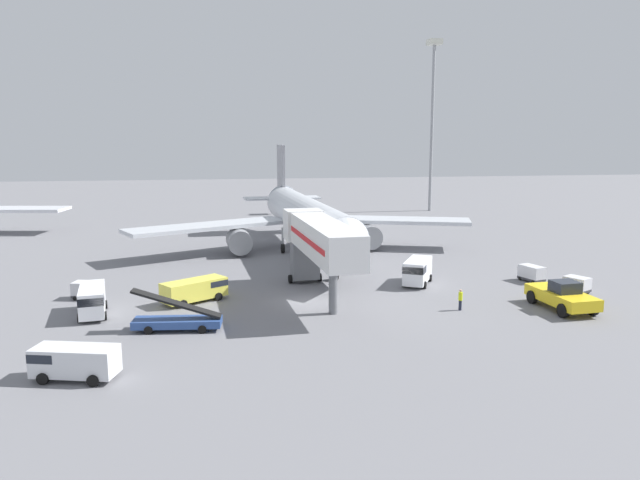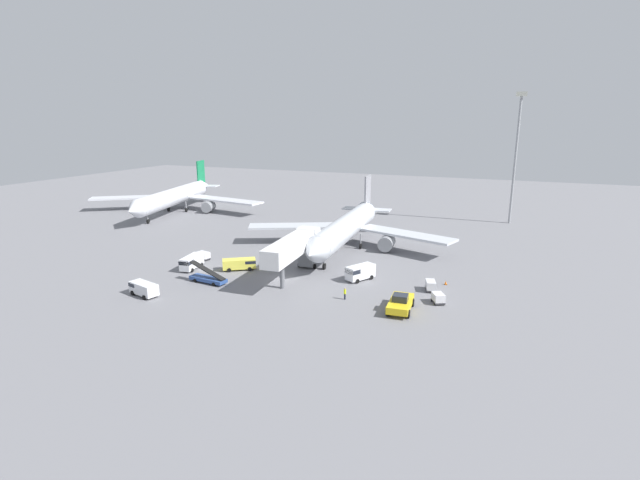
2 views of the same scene
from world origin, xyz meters
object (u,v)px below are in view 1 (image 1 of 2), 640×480
object	(u,v)px
airplane_at_gate	(305,217)
jet_bridge	(318,239)
apron_light_mast	(433,97)
ground_crew_worker_foreground	(460,299)
belt_loader_truck	(177,320)
service_van_far_center	(73,360)
service_van_outer_right	(417,271)
pushback_tug	(562,296)
service_van_mid_center	(196,289)
service_van_mid_left	(92,300)
baggage_cart_near_left	(577,284)
baggage_cart_far_left	(532,273)
baggage_cart_far_right	(87,289)
safety_cone_alpha	(529,269)

from	to	relation	value
airplane_at_gate	jet_bridge	bearing A→B (deg)	-94.87
airplane_at_gate	apron_light_mast	size ratio (longest dim) A/B	1.41
ground_crew_worker_foreground	belt_loader_truck	bearing A→B (deg)	-176.23
service_van_far_center	apron_light_mast	xyz separation A→B (m)	(47.34, 73.31, 19.67)
belt_loader_truck	service_van_outer_right	distance (m)	23.70
service_van_outer_right	airplane_at_gate	bearing A→B (deg)	115.33
belt_loader_truck	ground_crew_worker_foreground	distance (m)	22.07
pushback_tug	service_van_far_center	bearing A→B (deg)	-166.48
apron_light_mast	ground_crew_worker_foreground	bearing A→B (deg)	-107.42
jet_bridge	belt_loader_truck	bearing A→B (deg)	-147.39
jet_bridge	apron_light_mast	size ratio (longest dim) A/B	0.57
service_van_mid_center	ground_crew_worker_foreground	distance (m)	21.84
pushback_tug	service_van_mid_center	size ratio (longest dim) A/B	1.16
jet_bridge	service_van_far_center	xyz separation A→B (m)	(-16.79, -15.51, -4.01)
service_van_mid_left	apron_light_mast	bearing A→B (deg)	51.13
service_van_far_center	ground_crew_worker_foreground	size ratio (longest dim) A/B	2.94
service_van_far_center	service_van_outer_right	bearing A→B (deg)	34.66
airplane_at_gate	service_van_mid_center	world-z (taller)	airplane_at_gate
airplane_at_gate	baggage_cart_near_left	distance (m)	31.15
pushback_tug	service_van_far_center	world-z (taller)	pushback_tug
service_van_outer_right	baggage_cart_far_left	world-z (taller)	service_van_outer_right
jet_bridge	baggage_cart_far_left	bearing A→B (deg)	6.16
ground_crew_worker_foreground	service_van_mid_left	bearing A→B (deg)	173.57
belt_loader_truck	service_van_mid_left	world-z (taller)	belt_loader_truck
service_van_mid_left	service_van_far_center	size ratio (longest dim) A/B	1.09
jet_bridge	service_van_mid_left	size ratio (longest dim) A/B	3.14
service_van_far_center	baggage_cart_near_left	bearing A→B (deg)	18.35
jet_bridge	baggage_cart_far_left	size ratio (longest dim) A/B	6.50
ground_crew_worker_foreground	service_van_mid_center	bearing A→B (deg)	163.62
belt_loader_truck	baggage_cart_far_left	distance (m)	33.94
service_van_mid_center	pushback_tug	bearing A→B (deg)	-13.98
baggage_cart_far_right	belt_loader_truck	bearing A→B (deg)	-50.94
apron_light_mast	baggage_cart_near_left	bearing A→B (deg)	-97.21
airplane_at_gate	baggage_cart_far_left	world-z (taller)	airplane_at_gate
safety_cone_alpha	service_van_mid_center	bearing A→B (deg)	-170.38
airplane_at_gate	service_van_mid_center	bearing A→B (deg)	-121.28
jet_bridge	pushback_tug	xyz separation A→B (m)	(18.75, -6.97, -4.00)
baggage_cart_far_right	baggage_cart_far_left	size ratio (longest dim) A/B	0.95
service_van_mid_left	ground_crew_worker_foreground	distance (m)	28.92
ground_crew_worker_foreground	safety_cone_alpha	xyz separation A→B (m)	(12.24, 11.78, -0.59)
jet_bridge	baggage_cart_near_left	bearing A→B (deg)	-5.79
jet_bridge	belt_loader_truck	size ratio (longest dim) A/B	2.71
service_van_mid_center	service_van_outer_right	bearing A→B (deg)	7.45
baggage_cart_near_left	safety_cone_alpha	xyz separation A→B (m)	(-0.14, 8.23, -0.47)
service_van_mid_center	service_van_outer_right	size ratio (longest dim) A/B	1.09
service_van_far_center	baggage_cart_near_left	xyz separation A→B (m)	(39.73, 13.18, -0.31)
pushback_tug	ground_crew_worker_foreground	distance (m)	8.25
belt_loader_truck	service_van_mid_center	world-z (taller)	belt_loader_truck
jet_bridge	service_van_far_center	distance (m)	23.20
baggage_cart_far_left	service_van_mid_left	bearing A→B (deg)	-172.87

